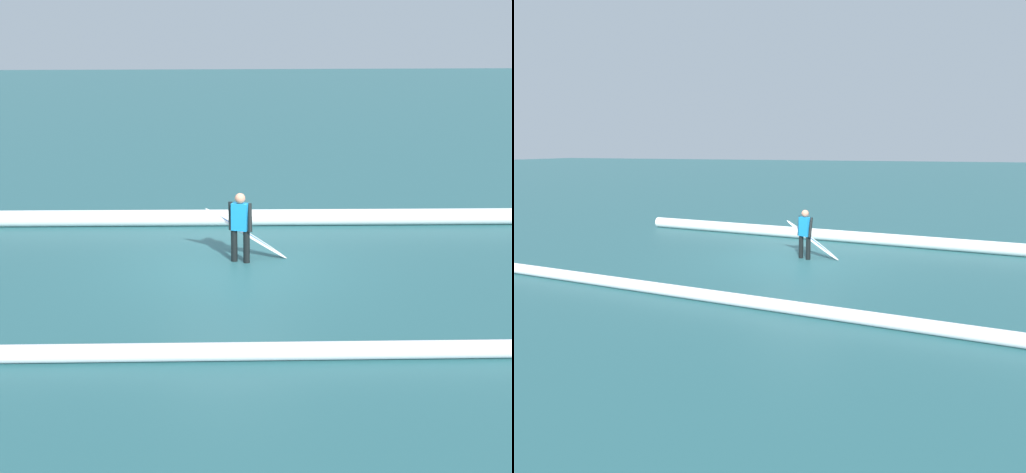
% 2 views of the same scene
% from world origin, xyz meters
% --- Properties ---
extents(ground_plane, '(199.70, 199.70, 0.00)m').
position_xyz_m(ground_plane, '(0.00, 0.00, 0.00)').
color(ground_plane, '#275B60').
extents(surfer, '(0.48, 0.41, 1.49)m').
position_xyz_m(surfer, '(-0.23, -0.26, 0.83)').
color(surfer, black).
rests_on(surfer, ground_plane).
extents(surfboard, '(1.81, 0.64, 1.10)m').
position_xyz_m(surfboard, '(-0.37, -0.57, 0.53)').
color(surfboard, white).
rests_on(surfboard, ground_plane).
extents(wave_crest_foreground, '(16.48, 1.53, 0.41)m').
position_xyz_m(wave_crest_foreground, '(-1.16, -3.09, 0.20)').
color(wave_crest_foreground, white).
rests_on(wave_crest_foreground, ground_plane).
extents(wave_crest_midground, '(22.87, 1.71, 0.27)m').
position_xyz_m(wave_crest_midground, '(0.17, 4.25, 0.14)').
color(wave_crest_midground, white).
rests_on(wave_crest_midground, ground_plane).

